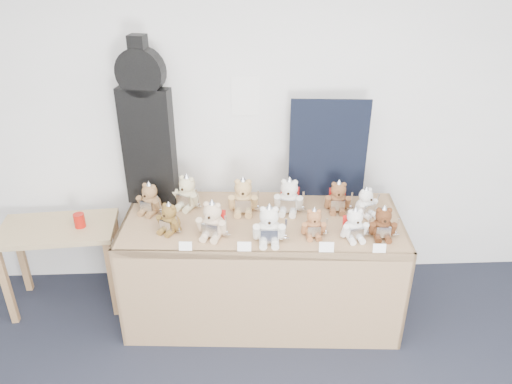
{
  "coord_description": "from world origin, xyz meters",
  "views": [
    {
      "loc": [
        0.03,
        -1.09,
        2.68
      ],
      "look_at": [
        0.17,
        1.87,
        1.11
      ],
      "focal_mm": 35.0,
      "sensor_mm": 36.0,
      "label": 1
    }
  ],
  "objects_px": {
    "teddy_back_centre_left": "(243,197)",
    "teddy_back_far_left": "(150,199)",
    "red_cup": "(79,220)",
    "teddy_front_left": "(213,221)",
    "teddy_back_right": "(338,198)",
    "side_table": "(60,241)",
    "teddy_back_centre_right": "(289,197)",
    "teddy_front_far_left": "(169,219)",
    "display_table": "(262,246)",
    "teddy_front_far_right": "(354,225)",
    "teddy_back_end": "(366,203)",
    "teddy_front_centre": "(269,226)",
    "teddy_back_left": "(187,193)",
    "guitar_case": "(147,127)",
    "teddy_front_end": "(383,224)",
    "teddy_front_right": "(314,224)"
  },
  "relations": [
    {
      "from": "red_cup",
      "to": "teddy_back_right",
      "type": "bearing_deg",
      "value": -1.72
    },
    {
      "from": "side_table",
      "to": "teddy_back_right",
      "type": "bearing_deg",
      "value": -6.11
    },
    {
      "from": "teddy_front_right",
      "to": "teddy_back_far_left",
      "type": "bearing_deg",
      "value": 164.01
    },
    {
      "from": "teddy_back_centre_left",
      "to": "teddy_back_far_left",
      "type": "bearing_deg",
      "value": -179.14
    },
    {
      "from": "guitar_case",
      "to": "teddy_back_end",
      "type": "bearing_deg",
      "value": 3.66
    },
    {
      "from": "teddy_front_centre",
      "to": "teddy_front_left",
      "type": "bearing_deg",
      "value": 169.17
    },
    {
      "from": "teddy_back_centre_right",
      "to": "teddy_back_end",
      "type": "relative_size",
      "value": 1.24
    },
    {
      "from": "teddy_front_centre",
      "to": "teddy_back_left",
      "type": "bearing_deg",
      "value": 141.84
    },
    {
      "from": "teddy_front_centre",
      "to": "teddy_front_far_right",
      "type": "distance_m",
      "value": 0.57
    },
    {
      "from": "red_cup",
      "to": "teddy_back_centre_right",
      "type": "xyz_separation_m",
      "value": [
        1.55,
        -0.06,
        0.19
      ]
    },
    {
      "from": "side_table",
      "to": "teddy_back_centre_right",
      "type": "distance_m",
      "value": 1.77
    },
    {
      "from": "teddy_front_left",
      "to": "guitar_case",
      "type": "bearing_deg",
      "value": 149.22
    },
    {
      "from": "teddy_front_right",
      "to": "teddy_front_far_right",
      "type": "height_order",
      "value": "teddy_front_far_right"
    },
    {
      "from": "teddy_back_centre_right",
      "to": "teddy_back_centre_left",
      "type": "bearing_deg",
      "value": -169.89
    },
    {
      "from": "teddy_front_far_left",
      "to": "teddy_front_centre",
      "type": "bearing_deg",
      "value": 16.67
    },
    {
      "from": "teddy_front_left",
      "to": "teddy_back_far_left",
      "type": "xyz_separation_m",
      "value": [
        -0.47,
        0.34,
        -0.01
      ]
    },
    {
      "from": "side_table",
      "to": "teddy_front_left",
      "type": "bearing_deg",
      "value": -21.55
    },
    {
      "from": "teddy_front_left",
      "to": "teddy_back_right",
      "type": "distance_m",
      "value": 0.96
    },
    {
      "from": "teddy_front_far_left",
      "to": "display_table",
      "type": "bearing_deg",
      "value": 33.69
    },
    {
      "from": "display_table",
      "to": "teddy_front_end",
      "type": "height_order",
      "value": "teddy_front_end"
    },
    {
      "from": "red_cup",
      "to": "teddy_front_right",
      "type": "distance_m",
      "value": 1.74
    },
    {
      "from": "display_table",
      "to": "teddy_back_centre_right",
      "type": "bearing_deg",
      "value": 47.15
    },
    {
      "from": "teddy_back_centre_left",
      "to": "teddy_front_right",
      "type": "bearing_deg",
      "value": -33.76
    },
    {
      "from": "teddy_back_end",
      "to": "teddy_front_end",
      "type": "bearing_deg",
      "value": -110.48
    },
    {
      "from": "teddy_back_centre_left",
      "to": "teddy_back_right",
      "type": "distance_m",
      "value": 0.69
    },
    {
      "from": "teddy_front_left",
      "to": "teddy_back_far_left",
      "type": "relative_size",
      "value": 1.11
    },
    {
      "from": "side_table",
      "to": "teddy_front_left",
      "type": "relative_size",
      "value": 3.03
    },
    {
      "from": "teddy_back_far_left",
      "to": "display_table",
      "type": "bearing_deg",
      "value": 10.15
    },
    {
      "from": "teddy_back_centre_right",
      "to": "teddy_back_end",
      "type": "xyz_separation_m",
      "value": [
        0.55,
        -0.07,
        -0.02
      ]
    },
    {
      "from": "teddy_front_far_right",
      "to": "teddy_back_centre_left",
      "type": "height_order",
      "value": "teddy_back_centre_left"
    },
    {
      "from": "teddy_front_far_left",
      "to": "teddy_back_centre_left",
      "type": "distance_m",
      "value": 0.57
    },
    {
      "from": "side_table",
      "to": "teddy_front_far_left",
      "type": "height_order",
      "value": "teddy_front_far_left"
    },
    {
      "from": "red_cup",
      "to": "teddy_back_far_left",
      "type": "relative_size",
      "value": 0.41
    },
    {
      "from": "side_table",
      "to": "teddy_back_centre_right",
      "type": "relative_size",
      "value": 2.99
    },
    {
      "from": "teddy_front_far_right",
      "to": "teddy_back_far_left",
      "type": "height_order",
      "value": "teddy_back_far_left"
    },
    {
      "from": "teddy_front_left",
      "to": "teddy_back_end",
      "type": "xyz_separation_m",
      "value": [
        1.1,
        0.23,
        -0.02
      ]
    },
    {
      "from": "teddy_back_end",
      "to": "teddy_front_left",
      "type": "bearing_deg",
      "value": 163.68
    },
    {
      "from": "side_table",
      "to": "teddy_front_centre",
      "type": "height_order",
      "value": "teddy_front_centre"
    },
    {
      "from": "display_table",
      "to": "teddy_front_right",
      "type": "relative_size",
      "value": 8.9
    },
    {
      "from": "teddy_back_centre_right",
      "to": "teddy_back_end",
      "type": "distance_m",
      "value": 0.56
    },
    {
      "from": "red_cup",
      "to": "teddy_front_far_left",
      "type": "bearing_deg",
      "value": -22.23
    },
    {
      "from": "red_cup",
      "to": "teddy_back_centre_left",
      "type": "relative_size",
      "value": 0.36
    },
    {
      "from": "teddy_back_left",
      "to": "teddy_front_left",
      "type": "bearing_deg",
      "value": -37.29
    },
    {
      "from": "teddy_back_centre_right",
      "to": "teddy_back_end",
      "type": "height_order",
      "value": "teddy_back_centre_right"
    },
    {
      "from": "teddy_back_right",
      "to": "teddy_back_end",
      "type": "height_order",
      "value": "teddy_back_right"
    },
    {
      "from": "teddy_front_end",
      "to": "teddy_back_end",
      "type": "bearing_deg",
      "value": 102.99
    },
    {
      "from": "teddy_front_left",
      "to": "teddy_front_far_right",
      "type": "xyz_separation_m",
      "value": [
        0.95,
        -0.07,
        -0.02
      ]
    },
    {
      "from": "side_table",
      "to": "teddy_back_far_left",
      "type": "relative_size",
      "value": 3.36
    },
    {
      "from": "display_table",
      "to": "guitar_case",
      "type": "xyz_separation_m",
      "value": [
        -0.8,
        0.39,
        0.78
      ]
    },
    {
      "from": "teddy_front_right",
      "to": "teddy_back_end",
      "type": "bearing_deg",
      "value": 34.44
    }
  ]
}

